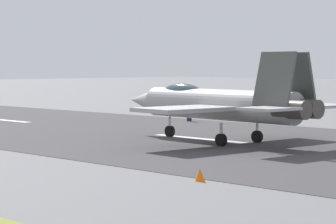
# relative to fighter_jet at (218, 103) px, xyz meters

# --- Properties ---
(ground_plane) EXTENTS (400.00, 400.00, 0.00)m
(ground_plane) POSITION_rel_fighter_jet_xyz_m (1.36, -0.70, -2.45)
(ground_plane) COLOR slate
(runway_strip) EXTENTS (240.00, 26.00, 0.02)m
(runway_strip) POSITION_rel_fighter_jet_xyz_m (1.34, -0.70, -2.44)
(runway_strip) COLOR #3F3C3F
(runway_strip) RESTS_ON ground
(fighter_jet) EXTENTS (16.79, 13.44, 5.65)m
(fighter_jet) POSITION_rel_fighter_jet_xyz_m (0.00, 0.00, 0.00)
(fighter_jet) COLOR #A9A7AB
(fighter_jet) RESTS_ON ground
(crew_person) EXTENTS (0.58, 0.49, 1.69)m
(crew_person) POSITION_rel_fighter_jet_xyz_m (13.72, -11.51, -1.61)
(crew_person) COLOR #1E2338
(crew_person) RESTS_ON ground
(marker_cone_near) EXTENTS (0.44, 0.44, 0.55)m
(marker_cone_near) POSITION_rel_fighter_jet_xyz_m (-10.40, 12.74, -2.18)
(marker_cone_near) COLOR orange
(marker_cone_near) RESTS_ON ground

